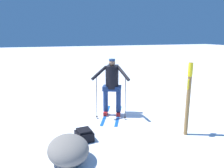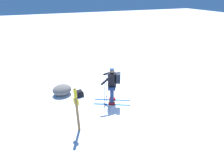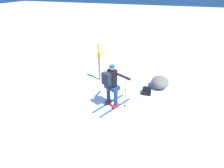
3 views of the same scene
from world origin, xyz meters
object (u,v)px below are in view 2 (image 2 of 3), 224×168
skier (112,83)px  rock_boulder (62,90)px  dropped_backpack (79,94)px  trail_marker (77,107)px

skier → rock_boulder: 2.79m
dropped_backpack → rock_boulder: bearing=148.2°
skier → dropped_backpack: 2.00m
skier → rock_boulder: bearing=142.2°
skier → trail_marker: trail_marker is taller
dropped_backpack → rock_boulder: rock_boulder is taller
dropped_backpack → trail_marker: 2.68m
skier → dropped_backpack: skier is taller
skier → rock_boulder: (-2.12, 1.64, -0.78)m
skier → dropped_backpack: bearing=139.1°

